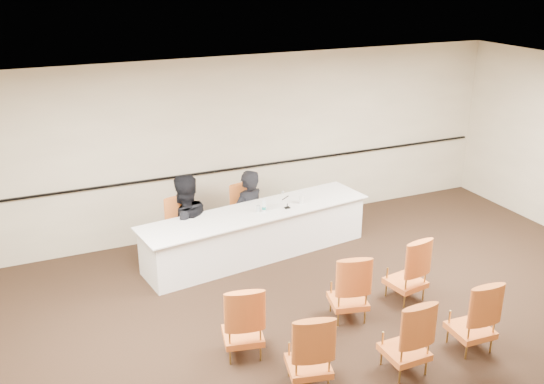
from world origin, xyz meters
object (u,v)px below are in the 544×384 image
Objects in this scene: aud_chair_front_left at (243,319)px; aud_chair_back_right at (472,314)px; microphone at (287,201)px; panelist_main at (248,220)px; panelist_second_chair at (185,229)px; aud_chair_front_mid at (349,286)px; drinking_glass at (258,208)px; coffee_cup at (302,199)px; panel_table at (257,233)px; aud_chair_back_mid at (406,335)px; aud_chair_back_left at (309,348)px; panelist_main_chair at (248,214)px; panelist_second at (185,231)px; aud_chair_front_right at (407,268)px; water_bottle at (264,205)px.

aud_chair_front_left is 2.74m from aud_chair_back_right.
aud_chair_front_left is (-1.65, -2.27, -0.41)m from microphone.
panelist_second_chair is (-1.14, -0.16, 0.11)m from panelist_main.
aud_chair_front_mid is at bearing 133.53° from aud_chair_back_right.
drinking_glass is 0.77m from coffee_cup.
aud_chair_back_mid is at bearing -91.13° from panel_table.
drinking_glass is at bearing 75.50° from aud_chair_front_left.
drinking_glass is at bearing 90.31° from aud_chair_back_left.
panelist_main_chair is at bearing 94.06° from aud_chair_back_mid.
aud_chair_back_right is (1.01, -1.18, 0.00)m from aud_chair_front_mid.
panelist_second is 2.78m from aud_chair_front_left.
panelist_main is 1.84× the size of aud_chair_front_right.
aud_chair_front_left is at bearing -100.05° from panelist_second_chair.
panelist_second_chair is 2.97m from aud_chair_front_mid.
drinking_glass is at bearing -104.24° from panelist_main_chair.
panelist_main_chair is at bearing 90.88° from water_bottle.
aud_chair_front_mid is 1.49m from aud_chair_back_left.
drinking_glass is 0.11× the size of aud_chair_back_left.
panelist_main is 2.77m from aud_chair_front_mid.
water_bottle reaches higher than drinking_glass.
coffee_cup is (1.85, -0.40, 0.40)m from panelist_second.
water_bottle is at bearing 144.36° from panelist_second.
aud_chair_back_right is at bearing 110.19° from panelist_second.
aud_chair_front_mid and aud_chair_back_mid have the same top height.
aud_chair_back_left is 1.14m from aud_chair_back_mid.
aud_chair_back_right is (0.03, -1.28, 0.00)m from aud_chair_front_right.
panelist_second reaches higher than aud_chair_front_right.
drinking_glass is 0.11× the size of aud_chair_back_mid.
aud_chair_back_left and aud_chair_back_mid have the same top height.
aud_chair_back_mid is at bearing -174.87° from aud_chair_back_right.
aud_chair_back_left is (-2.07, -1.11, 0.00)m from aud_chair_front_right.
drinking_glass is 3.41m from aud_chair_back_mid.
coffee_cup is 0.14× the size of aud_chair_back_right.
aud_chair_back_right is at bearing -9.07° from aud_chair_front_left.
panelist_main_chair is 1.16m from panelist_second.
panelist_main_chair is at bearing 109.85° from aud_chair_front_mid.
water_bottle is 0.22× the size of aud_chair_front_mid.
panel_table is 2.17× the size of panelist_main.
panelist_main_chair is 2.77m from aud_chair_front_mid.
coffee_cup is at bearing 3.04° from drinking_glass.
panelist_main reaches higher than aud_chair_front_mid.
aud_chair_back_right is (1.39, -3.36, 0.10)m from panel_table.
panelist_second reaches higher than panelist_main.
aud_chair_back_right is at bearing -75.45° from panel_table.
panelist_second_chair is 4.47× the size of water_bottle.
drinking_glass is at bearing 115.43° from aud_chair_back_right.
panelist_main_chair is 1.16m from panelist_second_chair.
water_bottle reaches higher than panel_table.
aud_chair_back_mid reaches higher than drinking_glass.
panel_table is 3.98× the size of panelist_second_chair.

